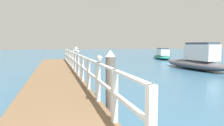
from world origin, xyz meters
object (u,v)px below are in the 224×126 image
object	(u,v)px
boat_4	(197,61)
dock_piling_near	(110,82)
seagull_foreground	(100,58)
boat_3	(162,55)
dock_piling_far	(76,59)
seagull_background	(77,51)

from	to	relation	value
boat_4	dock_piling_near	bearing A→B (deg)	35.38
seagull_foreground	boat_4	size ratio (longest dim) A/B	0.07
dock_piling_near	boat_4	size ratio (longest dim) A/B	0.29
dock_piling_near	boat_3	size ratio (longest dim) A/B	0.32
dock_piling_far	seagull_background	xyz separation A→B (m)	(-0.39, -3.87, 0.72)
dock_piling_far	seagull_background	bearing A→B (deg)	-95.72
dock_piling_far	seagull_foreground	world-z (taller)	dock_piling_far
seagull_background	boat_4	distance (m)	10.34
seagull_foreground	dock_piling_near	bearing A→B (deg)	-122.92
seagull_background	boat_4	bearing A→B (deg)	-46.15
seagull_background	boat_3	bearing A→B (deg)	-15.84
seagull_background	boat_4	xyz separation A→B (m)	(9.91, 2.78, -0.94)
seagull_foreground	seagull_background	xyz separation A→B (m)	(-0.00, 5.38, 0.00)
dock_piling_near	boat_3	world-z (taller)	dock_piling_near
dock_piling_far	boat_4	distance (m)	9.59
dock_piling_near	boat_3	distance (m)	22.70
dock_piling_far	seagull_background	world-z (taller)	dock_piling_far
dock_piling_far	boat_4	bearing A→B (deg)	-6.50
seagull_foreground	boat_3	xyz separation A→B (m)	(13.18, 19.03, -1.16)
seagull_background	boat_3	distance (m)	19.02
seagull_background	boat_4	world-z (taller)	boat_4
seagull_background	boat_3	size ratio (longest dim) A/B	0.07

